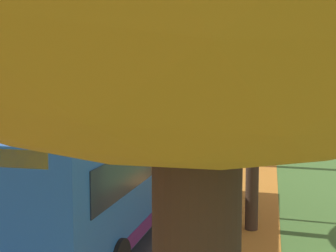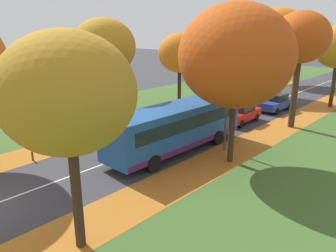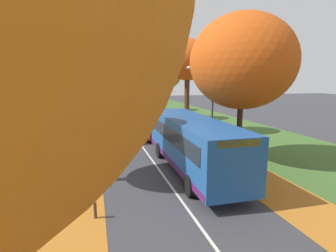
{
  "view_description": "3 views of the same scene",
  "coord_description": "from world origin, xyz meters",
  "px_view_note": "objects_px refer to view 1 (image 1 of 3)",
  "views": [
    {
      "loc": [
        5.7,
        0.16,
        3.99
      ],
      "look_at": [
        2.21,
        15.92,
        2.35
      ],
      "focal_mm": 50.0,
      "sensor_mm": 36.0,
      "label": 1
    },
    {
      "loc": [
        14.68,
        -3.44,
        7.71
      ],
      "look_at": [
        0.58,
        12.04,
        1.33
      ],
      "focal_mm": 35.0,
      "sensor_mm": 36.0,
      "label": 2
    },
    {
      "loc": [
        -3.37,
        -1.9,
        5.11
      ],
      "look_at": [
        1.01,
        13.8,
        2.22
      ],
      "focal_mm": 28.0,
      "sensor_mm": 36.0,
      "label": 3
    }
  ],
  "objects_px": {
    "tree_right_mid": "(259,13)",
    "bus": "(114,167)",
    "tree_left_far": "(114,28)",
    "tree_right_distant": "(270,62)",
    "tree_left_distant": "(148,40)",
    "car_red_lead": "(172,151)",
    "streetlamp_right": "(201,87)",
    "car_blue_following": "(200,136)",
    "tree_right_far": "(266,49)",
    "tree_left_mid": "(27,51)"
  },
  "relations": [
    {
      "from": "streetlamp_right",
      "to": "bus",
      "type": "distance_m",
      "value": 3.54
    },
    {
      "from": "tree_left_mid",
      "to": "tree_right_distant",
      "type": "relative_size",
      "value": 0.96
    },
    {
      "from": "tree_left_mid",
      "to": "streetlamp_right",
      "type": "bearing_deg",
      "value": -36.04
    },
    {
      "from": "tree_left_distant",
      "to": "tree_right_mid",
      "type": "height_order",
      "value": "tree_left_distant"
    },
    {
      "from": "tree_right_mid",
      "to": "tree_right_distant",
      "type": "xyz_separation_m",
      "value": [
        0.44,
        19.37,
        -1.47
      ]
    },
    {
      "from": "tree_right_far",
      "to": "bus",
      "type": "distance_m",
      "value": 20.1
    },
    {
      "from": "tree_right_distant",
      "to": "tree_left_distant",
      "type": "bearing_deg",
      "value": -177.33
    },
    {
      "from": "bus",
      "to": "tree_left_far",
      "type": "bearing_deg",
      "value": 108.99
    },
    {
      "from": "tree_left_mid",
      "to": "streetlamp_right",
      "type": "height_order",
      "value": "tree_left_mid"
    },
    {
      "from": "tree_right_far",
      "to": "tree_left_distant",
      "type": "bearing_deg",
      "value": 136.78
    },
    {
      "from": "streetlamp_right",
      "to": "car_blue_following",
      "type": "bearing_deg",
      "value": 98.65
    },
    {
      "from": "bus",
      "to": "tree_left_mid",
      "type": "bearing_deg",
      "value": 129.54
    },
    {
      "from": "tree_right_mid",
      "to": "bus",
      "type": "relative_size",
      "value": 0.85
    },
    {
      "from": "tree_right_mid",
      "to": "tree_right_distant",
      "type": "distance_m",
      "value": 19.43
    },
    {
      "from": "tree_left_far",
      "to": "car_blue_following",
      "type": "relative_size",
      "value": 2.39
    },
    {
      "from": "tree_right_distant",
      "to": "car_blue_following",
      "type": "distance_m",
      "value": 16.32
    },
    {
      "from": "tree_left_mid",
      "to": "tree_right_far",
      "type": "distance_m",
      "value": 15.08
    },
    {
      "from": "streetlamp_right",
      "to": "tree_right_far",
      "type": "bearing_deg",
      "value": 84.69
    },
    {
      "from": "tree_right_mid",
      "to": "car_red_lead",
      "type": "height_order",
      "value": "tree_right_mid"
    },
    {
      "from": "tree_left_mid",
      "to": "tree_right_far",
      "type": "height_order",
      "value": "tree_right_far"
    },
    {
      "from": "tree_left_distant",
      "to": "tree_right_far",
      "type": "bearing_deg",
      "value": -43.22
    },
    {
      "from": "bus",
      "to": "car_red_lead",
      "type": "xyz_separation_m",
      "value": [
        -0.29,
        8.56,
        -0.89
      ]
    },
    {
      "from": "tree_right_distant",
      "to": "bus",
      "type": "relative_size",
      "value": 0.71
    },
    {
      "from": "tree_right_distant",
      "to": "tree_right_far",
      "type": "bearing_deg",
      "value": -91.52
    },
    {
      "from": "tree_left_mid",
      "to": "streetlamp_right",
      "type": "relative_size",
      "value": 1.19
    },
    {
      "from": "tree_right_far",
      "to": "streetlamp_right",
      "type": "bearing_deg",
      "value": -95.31
    },
    {
      "from": "streetlamp_right",
      "to": "tree_right_mid",
      "type": "bearing_deg",
      "value": 79.91
    },
    {
      "from": "tree_right_distant",
      "to": "car_blue_following",
      "type": "height_order",
      "value": "tree_right_distant"
    },
    {
      "from": "tree_left_mid",
      "to": "car_red_lead",
      "type": "relative_size",
      "value": 1.68
    },
    {
      "from": "tree_right_mid",
      "to": "bus",
      "type": "bearing_deg",
      "value": -108.23
    },
    {
      "from": "tree_left_far",
      "to": "car_red_lead",
      "type": "height_order",
      "value": "tree_left_far"
    },
    {
      "from": "tree_left_far",
      "to": "tree_left_mid",
      "type": "bearing_deg",
      "value": -94.06
    },
    {
      "from": "tree_left_far",
      "to": "tree_left_distant",
      "type": "bearing_deg",
      "value": 90.9
    },
    {
      "from": "tree_right_mid",
      "to": "car_blue_following",
      "type": "relative_size",
      "value": 2.09
    },
    {
      "from": "tree_left_far",
      "to": "tree_right_mid",
      "type": "xyz_separation_m",
      "value": [
        9.99,
        -9.13,
        -0.56
      ]
    },
    {
      "from": "car_red_lead",
      "to": "car_blue_following",
      "type": "bearing_deg",
      "value": 86.36
    },
    {
      "from": "tree_right_far",
      "to": "bus",
      "type": "height_order",
      "value": "tree_right_far"
    },
    {
      "from": "tree_left_mid",
      "to": "tree_left_far",
      "type": "height_order",
      "value": "tree_left_far"
    },
    {
      "from": "tree_right_far",
      "to": "bus",
      "type": "xyz_separation_m",
      "value": [
        -3.52,
        -19.34,
        -4.16
      ]
    },
    {
      "from": "tree_right_mid",
      "to": "bus",
      "type": "xyz_separation_m",
      "value": [
        -3.35,
        -10.16,
        -5.17
      ]
    },
    {
      "from": "tree_right_distant",
      "to": "bus",
      "type": "height_order",
      "value": "tree_right_distant"
    },
    {
      "from": "tree_right_distant",
      "to": "car_red_lead",
      "type": "height_order",
      "value": "tree_right_distant"
    },
    {
      "from": "tree_right_distant",
      "to": "streetlamp_right",
      "type": "xyz_separation_m",
      "value": [
        -1.87,
        -27.36,
        -1.67
      ]
    },
    {
      "from": "tree_left_far",
      "to": "tree_right_mid",
      "type": "distance_m",
      "value": 13.55
    },
    {
      "from": "tree_left_mid",
      "to": "tree_left_far",
      "type": "relative_size",
      "value": 0.71
    },
    {
      "from": "tree_left_far",
      "to": "car_red_lead",
      "type": "relative_size",
      "value": 2.38
    },
    {
      "from": "tree_left_mid",
      "to": "bus",
      "type": "relative_size",
      "value": 0.69
    },
    {
      "from": "tree_left_distant",
      "to": "tree_right_distant",
      "type": "relative_size",
      "value": 1.37
    },
    {
      "from": "tree_left_mid",
      "to": "bus",
      "type": "xyz_separation_m",
      "value": [
        7.38,
        -8.94,
        -3.6
      ]
    },
    {
      "from": "tree_right_distant",
      "to": "car_blue_following",
      "type": "bearing_deg",
      "value": -103.71
    }
  ]
}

